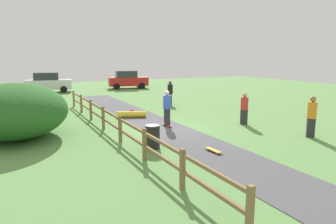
{
  "coord_description": "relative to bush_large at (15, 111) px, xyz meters",
  "views": [
    {
      "loc": [
        -6.42,
        -13.09,
        3.46
      ],
      "look_at": [
        -0.25,
        -0.98,
        1.0
      ],
      "focal_mm": 32.95,
      "sensor_mm": 36.0,
      "label": 1
    }
  ],
  "objects": [
    {
      "name": "ground_plane",
      "position": [
        6.38,
        -1.45,
        -1.18
      ],
      "size": [
        60.0,
        60.0,
        0.0
      ],
      "primitive_type": "plane",
      "color": "#60934C"
    },
    {
      "name": "asphalt_path",
      "position": [
        6.38,
        -1.45,
        -1.17
      ],
      "size": [
        2.4,
        28.0,
        0.02
      ],
      "primitive_type": "cube",
      "color": "#515156",
      "rests_on": "ground_plane"
    },
    {
      "name": "wooden_fence",
      "position": [
        3.78,
        -1.45,
        -0.51
      ],
      "size": [
        0.12,
        18.12,
        1.1
      ],
      "color": "olive",
      "rests_on": "ground_plane"
    },
    {
      "name": "bush_large",
      "position": [
        0.0,
        0.0,
        0.0
      ],
      "size": [
        4.36,
        5.24,
        2.35
      ],
      "primitive_type": "ellipsoid",
      "color": "#286023",
      "rests_on": "ground_plane"
    },
    {
      "name": "trash_bin",
      "position": [
        4.58,
        -4.17,
        -0.73
      ],
      "size": [
        0.56,
        0.56,
        0.9
      ],
      "primitive_type": "cylinder",
      "color": "black",
      "rests_on": "ground_plane"
    },
    {
      "name": "skater_riding",
      "position": [
        6.73,
        -1.15,
        -0.15
      ],
      "size": [
        0.39,
        0.81,
        1.8
      ],
      "color": "#B23326",
      "rests_on": "asphalt_path"
    },
    {
      "name": "skater_fallen",
      "position": [
        5.96,
        1.86,
        -0.98
      ],
      "size": [
        1.69,
        1.5,
        0.36
      ],
      "color": "yellow",
      "rests_on": "asphalt_path"
    },
    {
      "name": "skateboard_loose",
      "position": [
        6.35,
        -5.65,
        -1.09
      ],
      "size": [
        0.24,
        0.81,
        0.08
      ],
      "color": "#BF8C19",
      "rests_on": "asphalt_path"
    },
    {
      "name": "bystander_black",
      "position": [
        10.18,
        5.18,
        -0.23
      ],
      "size": [
        0.48,
        0.48,
        1.71
      ],
      "color": "#2D2D33",
      "rests_on": "ground_plane"
    },
    {
      "name": "bystander_red",
      "position": [
        10.51,
        -2.46,
        -0.28
      ],
      "size": [
        0.44,
        0.44,
        1.64
      ],
      "color": "#2D2D33",
      "rests_on": "ground_plane"
    },
    {
      "name": "bystander_orange",
      "position": [
        11.35,
        -5.78,
        -0.18
      ],
      "size": [
        0.53,
        0.53,
        1.8
      ],
      "color": "#2D2D33",
      "rests_on": "ground_plane"
    },
    {
      "name": "parked_car_white",
      "position": [
        3.19,
        17.41,
        -0.22
      ],
      "size": [
        4.44,
        2.58,
        1.92
      ],
      "color": "silver",
      "rests_on": "ground_plane"
    },
    {
      "name": "parked_car_red",
      "position": [
        11.3,
        17.41,
        -0.22
      ],
      "size": [
        4.44,
        2.59,
        1.92
      ],
      "color": "red",
      "rests_on": "ground_plane"
    }
  ]
}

